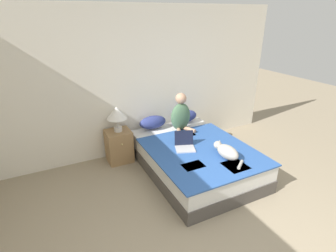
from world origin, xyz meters
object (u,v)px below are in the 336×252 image
at_px(pillow_near, 153,122).
at_px(pillow_far, 185,116).
at_px(bed, 194,158).
at_px(cat_tabby, 227,151).
at_px(table_lamp, 117,114).
at_px(person_sitting, 181,115).
at_px(laptop_open, 185,145).
at_px(nightstand, 119,146).

bearing_deg(pillow_near, pillow_far, 0.00).
bearing_deg(pillow_near, bed, -69.90).
bearing_deg(cat_tabby, bed, 13.26).
bearing_deg(table_lamp, cat_tabby, -49.80).
bearing_deg(person_sitting, pillow_far, 48.90).
xyz_separation_m(bed, laptop_open, (-0.19, -0.01, 0.29)).
height_order(bed, nightstand, nightstand).
bearing_deg(nightstand, pillow_near, 3.95).
relative_size(bed, person_sitting, 3.10).
bearing_deg(laptop_open, pillow_far, 80.39).
bearing_deg(table_lamp, pillow_near, 3.86).
xyz_separation_m(bed, cat_tabby, (0.20, -0.54, 0.34)).
bearing_deg(pillow_near, table_lamp, -176.14).
distance_m(pillow_near, pillow_far, 0.66).
bearing_deg(laptop_open, pillow_near, 118.84).
bearing_deg(laptop_open, table_lamp, 152.57).
distance_m(pillow_near, nightstand, 0.73).
xyz_separation_m(bed, table_lamp, (-0.99, 0.86, 0.65)).
relative_size(cat_tabby, table_lamp, 1.37).
bearing_deg(nightstand, table_lamp, 11.50).
relative_size(pillow_far, laptop_open, 1.35).
bearing_deg(pillow_far, nightstand, -178.02).
xyz_separation_m(pillow_far, table_lamp, (-1.32, -0.04, 0.29)).
bearing_deg(person_sitting, bed, -97.90).
relative_size(pillow_near, person_sitting, 0.74).
distance_m(laptop_open, nightstand, 1.21).
bearing_deg(pillow_far, pillow_near, 180.00).
xyz_separation_m(cat_tabby, table_lamp, (-1.18, 1.40, 0.31)).
relative_size(pillow_near, nightstand, 0.89).
bearing_deg(bed, pillow_far, 69.90).
relative_size(pillow_far, table_lamp, 1.16).
distance_m(pillow_near, cat_tabby, 1.54).
distance_m(pillow_near, person_sitting, 0.53).
bearing_deg(bed, pillow_near, 110.10).
distance_m(nightstand, table_lamp, 0.60).
height_order(laptop_open, table_lamp, table_lamp).
height_order(person_sitting, table_lamp, person_sitting).
relative_size(pillow_far, person_sitting, 0.74).
bearing_deg(nightstand, cat_tabby, -49.58).
height_order(bed, person_sitting, person_sitting).
relative_size(bed, cat_tabby, 3.55).
height_order(pillow_far, laptop_open, laptop_open).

